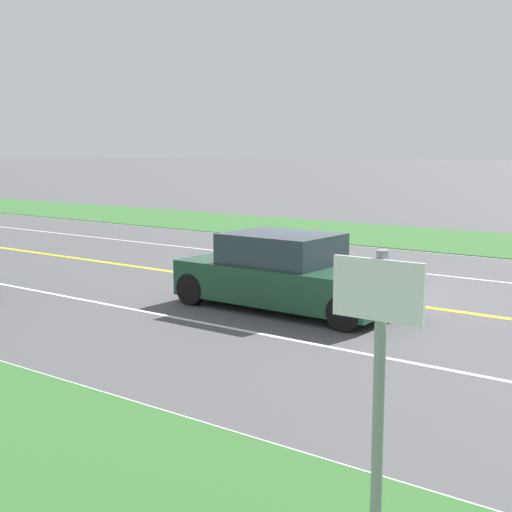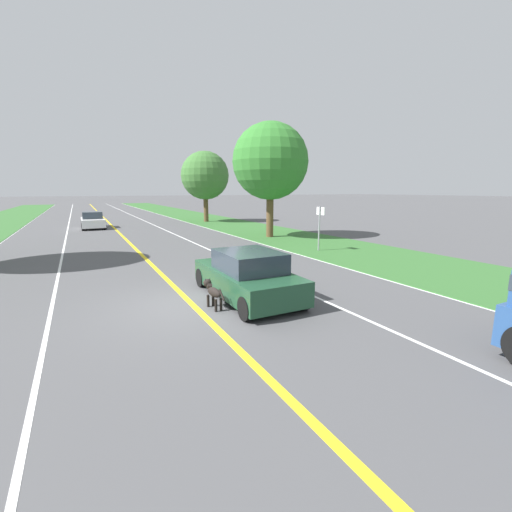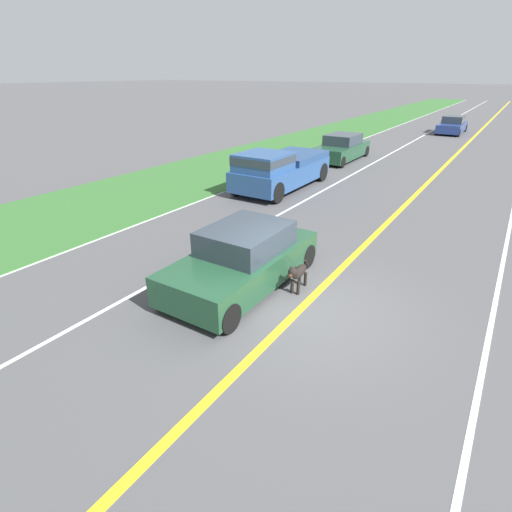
# 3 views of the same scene
# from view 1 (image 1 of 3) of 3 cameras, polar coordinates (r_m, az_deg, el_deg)

# --- Properties ---
(ground_plane) EXTENTS (400.00, 400.00, 0.00)m
(ground_plane) POSITION_cam_1_polar(r_m,az_deg,el_deg) (14.87, 6.66, -3.13)
(ground_plane) COLOR #4C4C4F
(centre_divider_line) EXTENTS (0.18, 160.00, 0.01)m
(centre_divider_line) POSITION_cam_1_polar(r_m,az_deg,el_deg) (14.87, 6.66, -3.12)
(centre_divider_line) COLOR yellow
(centre_divider_line) RESTS_ON ground
(lane_edge_line_right) EXTENTS (0.14, 160.00, 0.01)m
(lane_edge_line_right) POSITION_cam_1_polar(r_m,az_deg,el_deg) (9.69, -15.14, -9.71)
(lane_edge_line_right) COLOR white
(lane_edge_line_right) RESTS_ON ground
(lane_edge_line_left) EXTENTS (0.14, 160.00, 0.01)m
(lane_edge_line_left) POSITION_cam_1_polar(r_m,az_deg,el_deg) (21.12, 16.32, 0.05)
(lane_edge_line_left) COLOR white
(lane_edge_line_left) RESTS_ON ground
(lane_dash_same_dir) EXTENTS (0.10, 160.00, 0.01)m
(lane_dash_same_dir) POSITION_cam_1_polar(r_m,az_deg,el_deg) (12.05, -1.85, -5.82)
(lane_dash_same_dir) COLOR white
(lane_dash_same_dir) RESTS_ON ground
(lane_dash_oncoming) EXTENTS (0.10, 160.00, 0.01)m
(lane_dash_oncoming) POSITION_cam_1_polar(r_m,az_deg,el_deg) (17.93, 12.33, -1.26)
(lane_dash_oncoming) COLOR white
(lane_dash_oncoming) RESTS_ON ground
(grass_verge_left) EXTENTS (6.00, 160.00, 0.03)m
(grass_verge_left) POSITION_cam_1_polar(r_m,az_deg,el_deg) (23.93, 18.87, 0.91)
(grass_verge_left) COLOR #33662D
(grass_verge_left) RESTS_ON ground
(ego_car) EXTENTS (1.90, 4.20, 1.42)m
(ego_car) POSITION_cam_1_polar(r_m,az_deg,el_deg) (13.45, 2.48, -1.47)
(ego_car) COLOR #1E472D
(ego_car) RESTS_ON ground
(dog) EXTENTS (0.31, 1.18, 0.76)m
(dog) POSITION_cam_1_polar(r_m,az_deg,el_deg) (14.71, 3.97, -1.36)
(dog) COLOR black
(dog) RESTS_ON ground
(street_sign) EXTENTS (0.11, 0.64, 2.35)m
(street_sign) POSITION_cam_1_polar(r_m,az_deg,el_deg) (4.79, 9.73, -9.81)
(street_sign) COLOR gray
(street_sign) RESTS_ON ground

